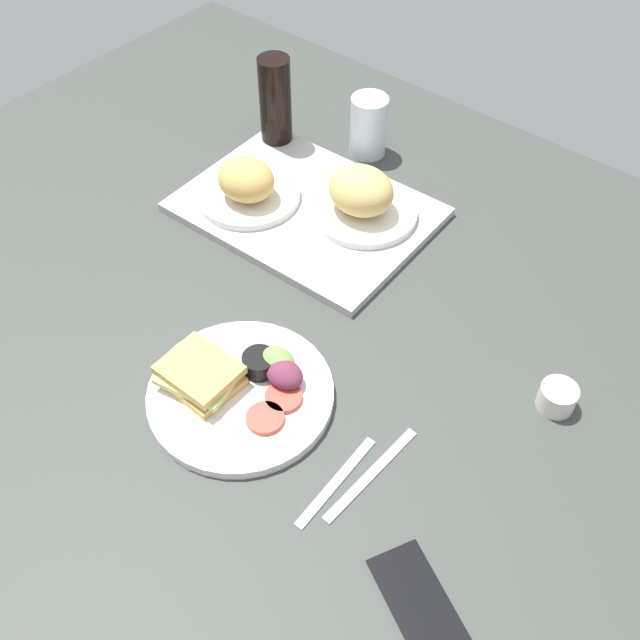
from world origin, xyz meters
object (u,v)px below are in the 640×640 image
Objects in this scene: plate_with_salad at (239,387)px; fork at (336,481)px; bread_plate_near at (247,186)px; drinking_glass at (369,126)px; soda_bottle at (275,103)px; cell_phone at (418,600)px; espresso_cup at (557,397)px; bread_plate_far at (362,198)px; serving_tray at (306,209)px; knife at (371,474)px.

plate_with_salad is 20.86cm from fork.
plate_with_salad is at bearing -48.51° from bread_plate_near.
soda_bottle is at bearing -148.34° from drinking_glass.
plate_with_salad is 1.94× the size of cell_phone.
drinking_glass is 2.21× the size of espresso_cup.
bread_plate_far is 29.73cm from soda_bottle.
bread_plate_far is 1.00× the size of soda_bottle.
bread_plate_far is 1.56× the size of drinking_glass.
bread_plate_near is at bearing -63.42° from soda_bottle.
cell_phone is (48.75, -51.97, -5.23)cm from bread_plate_far.
drinking_glass is at bearing 31.91° from fork.
plate_with_salad reaches higher than fork.
serving_tray is 57.28cm from fork.
knife is (23.66, 1.58, -1.48)cm from plate_with_salad.
espresso_cup is (37.63, 28.39, 0.27)cm from plate_with_salad.
drinking_glass is 0.64× the size of soda_bottle.
plate_with_salad is at bearing 96.29° from knife.
plate_with_salad is at bearing -69.94° from drinking_glass.
serving_tray is at bearing 170.05° from espresso_cup.
drinking_glass is at bearing 151.35° from espresso_cup.
bread_plate_near is 1.36× the size of cell_phone.
bread_plate_near is 0.70× the size of plate_with_salad.
fork is 5.00cm from knife.
fork is at bearing -6.67° from plate_with_salad.
bread_plate_near reaches higher than knife.
serving_tray reaches higher than fork.
serving_tray reaches higher than cell_phone.
espresso_cup is at bearing -9.95° from serving_tray.
soda_bottle reaches higher than cell_phone.
knife is 18.36cm from cell_phone.
serving_tray is 58.01cm from espresso_cup.
soda_bottle reaches higher than bread_plate_near.
cell_phone is at bearing -46.83° from bread_plate_far.
fork is (58.96, -53.74, -9.38)cm from soda_bottle.
drinking_glass reaches higher than serving_tray.
espresso_cup is at bearing -17.12° from bread_plate_far.
espresso_cup is 37.34cm from cell_phone.
drinking_glass is 0.86× the size of cell_phone.
plate_with_salad reaches higher than knife.
plate_with_salad is (10.01, -43.07, -3.90)cm from bread_plate_far.
cell_phone is at bearing -122.36° from knife.
espresso_cup reaches higher than fork.
knife is (61.96, -49.74, -9.38)cm from soda_bottle.
bread_plate_far is (19.03, 10.23, 0.63)cm from bread_plate_near.
plate_with_salad reaches higher than cell_phone.
soda_bottle reaches higher than espresso_cup.
soda_bottle is at bearing 168.43° from cell_phone.
fork is at bearing -55.93° from drinking_glass.
bread_plate_near is 3.50× the size of espresso_cup.
cell_phone is (15.07, -10.48, 0.15)cm from knife.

